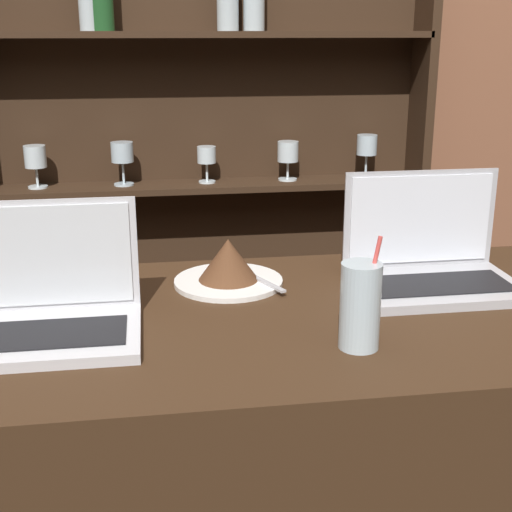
# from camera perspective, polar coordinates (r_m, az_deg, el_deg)

# --- Properties ---
(back_wall) EXTENTS (7.00, 0.06, 2.70)m
(back_wall) POSITION_cam_1_polar(r_m,az_deg,el_deg) (2.46, -2.53, 13.07)
(back_wall) COLOR brown
(back_wall) RESTS_ON ground_plane
(back_shelf) EXTENTS (1.48, 0.18, 1.91)m
(back_shelf) POSITION_cam_1_polar(r_m,az_deg,el_deg) (2.43, -4.09, 4.75)
(back_shelf) COLOR #332114
(back_shelf) RESTS_ON ground_plane
(laptop_near) EXTENTS (0.31, 0.22, 0.22)m
(laptop_near) POSITION_cam_1_polar(r_m,az_deg,el_deg) (1.25, -16.35, -3.97)
(laptop_near) COLOR silver
(laptop_near) RESTS_ON bar_counter
(laptop_far) EXTENTS (0.32, 0.22, 0.22)m
(laptop_far) POSITION_cam_1_polar(r_m,az_deg,el_deg) (1.47, 13.79, -0.48)
(laptop_far) COLOR #ADADB2
(laptop_far) RESTS_ON bar_counter
(cake_plate) EXTENTS (0.22, 0.22, 0.09)m
(cake_plate) POSITION_cam_1_polar(r_m,az_deg,el_deg) (1.43, -2.22, -0.79)
(cake_plate) COLOR white
(cake_plate) RESTS_ON bar_counter
(water_glass) EXTENTS (0.07, 0.07, 0.19)m
(water_glass) POSITION_cam_1_polar(r_m,az_deg,el_deg) (1.15, 8.34, -3.97)
(water_glass) COLOR silver
(water_glass) RESTS_ON bar_counter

